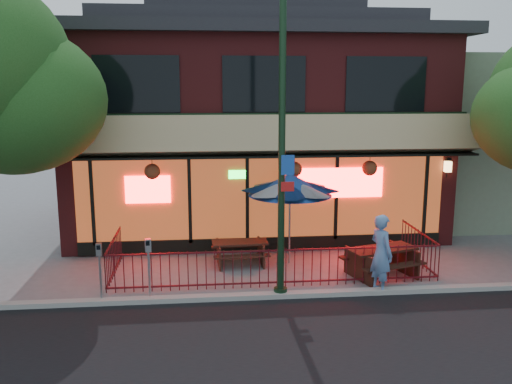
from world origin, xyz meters
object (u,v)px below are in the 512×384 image
(street_light, at_px, (282,166))
(picnic_table_left, at_px, (240,249))
(patio_umbrella, at_px, (290,184))
(picnic_table_right, at_px, (382,258))
(parking_meter_far, at_px, (100,263))
(pedestrian, at_px, (381,253))
(parking_meter_near, at_px, (149,259))

(street_light, distance_m, picnic_table_left, 3.75)
(patio_umbrella, bearing_deg, picnic_table_right, -30.55)
(picnic_table_left, xyz_separation_m, picnic_table_right, (3.65, -1.35, 0.07))
(picnic_table_left, height_order, patio_umbrella, patio_umbrella)
(picnic_table_left, distance_m, picnic_table_right, 3.89)
(picnic_table_right, xyz_separation_m, patio_umbrella, (-2.25, 1.33, 1.77))
(street_light, relative_size, parking_meter_far, 4.87)
(patio_umbrella, relative_size, parking_meter_far, 1.86)
(parking_meter_far, bearing_deg, picnic_table_left, 35.83)
(picnic_table_left, distance_m, pedestrian, 4.09)
(street_light, height_order, parking_meter_near, street_light)
(parking_meter_far, bearing_deg, patio_umbrella, 26.83)
(pedestrian, xyz_separation_m, parking_meter_far, (-6.67, -0.05, 0.00))
(picnic_table_left, bearing_deg, patio_umbrella, -1.12)
(picnic_table_left, distance_m, patio_umbrella, 2.31)
(pedestrian, relative_size, parking_meter_far, 1.35)
(picnic_table_left, height_order, picnic_table_right, picnic_table_right)
(pedestrian, distance_m, parking_meter_far, 6.67)
(patio_umbrella, height_order, parking_meter_near, patio_umbrella)
(street_light, height_order, pedestrian, street_light)
(street_light, bearing_deg, parking_meter_far, 179.96)
(parking_meter_near, bearing_deg, picnic_table_right, 10.50)
(picnic_table_left, distance_m, parking_meter_near, 3.41)
(picnic_table_left, height_order, pedestrian, pedestrian)
(picnic_table_left, bearing_deg, parking_meter_far, -144.17)
(picnic_table_right, xyz_separation_m, parking_meter_far, (-7.05, -1.10, 0.46))
(parking_meter_far, bearing_deg, picnic_table_right, 8.87)
(street_light, height_order, patio_umbrella, street_light)
(picnic_table_right, relative_size, parking_meter_far, 1.49)
(patio_umbrella, bearing_deg, parking_meter_near, -146.66)
(street_light, distance_m, patio_umbrella, 2.65)
(pedestrian, distance_m, parking_meter_near, 5.56)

